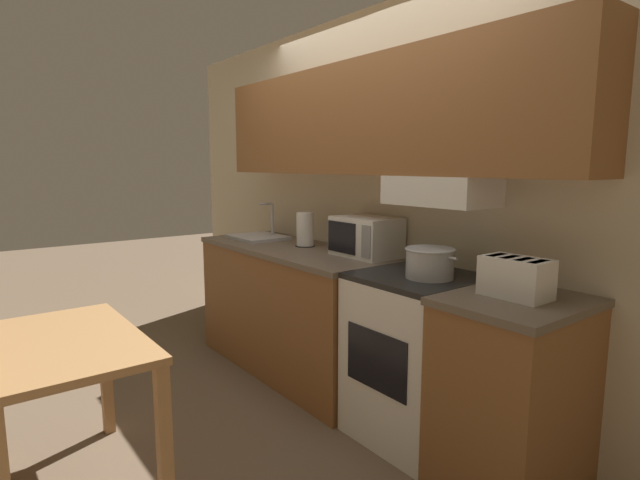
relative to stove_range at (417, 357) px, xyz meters
name	(u,v)px	position (x,y,z in m)	size (l,w,h in m)	color
ground_plane	(381,384)	(-0.60, 0.31, -0.47)	(16.00, 16.00, 0.00)	brown
wall_back	(379,164)	(-0.58, 0.25, 1.07)	(5.31, 0.38, 2.55)	beige
lower_counter_main	(295,308)	(-1.19, -0.01, 0.00)	(1.74, 0.67, 0.93)	brown
lower_counter_right_stub	(512,396)	(0.59, -0.01, 0.00)	(0.55, 0.67, 0.93)	brown
stove_range	(417,357)	(0.00, 0.00, 0.00)	(0.62, 0.63, 0.93)	white
cooking_pot	(430,262)	(0.08, -0.01, 0.55)	(0.34, 0.26, 0.16)	#B7BABF
microwave	(365,237)	(-0.60, 0.15, 0.59)	(0.43, 0.30, 0.26)	white
toaster	(516,277)	(0.57, -0.01, 0.56)	(0.30, 0.18, 0.18)	white
sink_basin	(258,236)	(-1.71, -0.01, 0.49)	(0.45, 0.37, 0.29)	#B7BABF
paper_towel_roll	(305,230)	(-1.16, 0.07, 0.59)	(0.14, 0.14, 0.25)	black
dining_table	(62,365)	(-0.63, -1.67, 0.16)	(1.00, 0.66, 0.75)	#B27F4C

